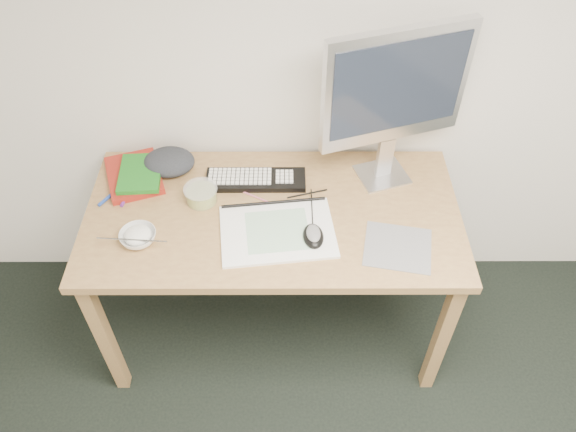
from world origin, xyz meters
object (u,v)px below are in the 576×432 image
Objects in this scene: monitor at (396,91)px; rice_bowl at (138,237)px; desk at (273,227)px; sketchpad at (277,232)px; keyboard at (256,180)px.

monitor is 4.87× the size of rice_bowl.
monitor is (0.43, 0.20, 0.48)m from desk.
monitor is 1.04m from rice_bowl.
desk is 2.22× the size of monitor.
sketchpad is at bearing 4.37° from rice_bowl.
rice_bowl is at bearing -163.48° from desk.
desk is 3.45× the size of sketchpad.
rice_bowl reaches higher than keyboard.
keyboard is 0.63m from monitor.
rice_bowl reaches higher than desk.
rice_bowl is at bearing -143.03° from keyboard.
monitor reaches higher than keyboard.
keyboard is 3.00× the size of rice_bowl.
monitor reaches higher than desk.
keyboard is 0.62× the size of monitor.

